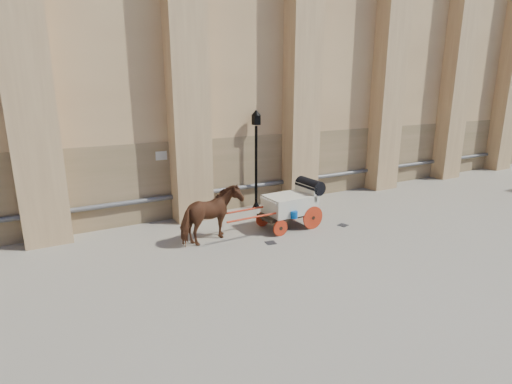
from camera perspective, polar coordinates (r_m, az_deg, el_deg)
ground at (r=13.07m, az=0.80°, el=-7.54°), size 90.00×90.00×0.00m
horse at (r=13.09m, az=-6.40°, el=-3.33°), size 2.36×1.60×1.82m
carriage at (r=14.48m, az=5.31°, el=-1.48°), size 3.92×1.41×1.70m
street_lamp at (r=16.38m, az=0.01°, el=5.06°), size 0.38×0.38×4.09m
drain_grate_near at (r=13.21m, az=2.11°, el=-7.26°), size 0.36×0.36×0.01m
drain_grate_far at (r=15.15m, az=12.31°, el=-4.65°), size 0.39×0.39×0.01m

